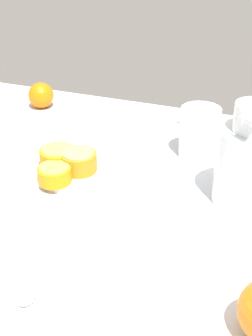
{
  "coord_description": "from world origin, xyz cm",
  "views": [
    {
      "loc": [
        23.31,
        -72.53,
        49.56
      ],
      "look_at": [
        -2.7,
        -2.29,
        5.2
      ],
      "focal_mm": 49.37,
      "sensor_mm": 36.0,
      "label": 1
    }
  ],
  "objects": [
    {
      "name": "ground_plane",
      "position": [
        0.0,
        0.0,
        -1.5
      ],
      "size": [
        147.39,
        81.67,
        3.0
      ],
      "primitive_type": "cube",
      "color": "silver"
    },
    {
      "name": "second_glass",
      "position": [
        7.14,
        16.54,
        4.85
      ],
      "size": [
        8.52,
        8.52,
        11.21
      ],
      "color": "white",
      "rests_on": "ground_plane"
    },
    {
      "name": "orange_half_0",
      "position": [
        -18.45,
        -0.2,
        3.21
      ],
      "size": [
        7.45,
        7.45,
        4.03
      ],
      "color": "orange",
      "rests_on": "cutting_board"
    },
    {
      "name": "orange_half_2",
      "position": [
        -13.73,
        0.17,
        3.27
      ],
      "size": [
        7.35,
        7.35,
        4.13
      ],
      "color": "orange",
      "rests_on": "cutting_board"
    },
    {
      "name": "herb_sprig_0",
      "position": [
        0.85,
        32.57,
        0.27
      ],
      "size": [
        5.8,
        2.99,
        0.8
      ],
      "color": "#3E8631",
      "rests_on": "ground_plane"
    },
    {
      "name": "cutting_board",
      "position": [
        -18.49,
        -0.15,
        0.62
      ],
      "size": [
        26.79,
        18.06,
        1.23
      ],
      "primitive_type": "cube",
      "rotation": [
        0.0,
        0.0,
        -0.16
      ],
      "color": "beige",
      "rests_on": "ground_plane"
    },
    {
      "name": "juice_pitcher",
      "position": [
        19.1,
        2.55,
        7.23
      ],
      "size": [
        11.92,
        16.72,
        20.08
      ],
      "color": "white",
      "rests_on": "ground_plane"
    },
    {
      "name": "orange_half_1",
      "position": [
        -16.3,
        -5.59,
        2.86
      ],
      "size": [
        6.59,
        6.59,
        3.31
      ],
      "color": "orange",
      "rests_on": "cutting_board"
    },
    {
      "name": "loose_orange_0",
      "position": [
        -38.38,
        28.49,
        3.4
      ],
      "size": [
        6.81,
        6.81,
        6.81
      ],
      "primitive_type": "sphere",
      "color": "orange",
      "rests_on": "ground_plane"
    },
    {
      "name": "spoon",
      "position": [
        -5.66,
        -29.92,
        0.43
      ],
      "size": [
        2.85,
        15.97,
        1.0
      ],
      "color": "silver",
      "rests_on": "ground_plane"
    }
  ]
}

